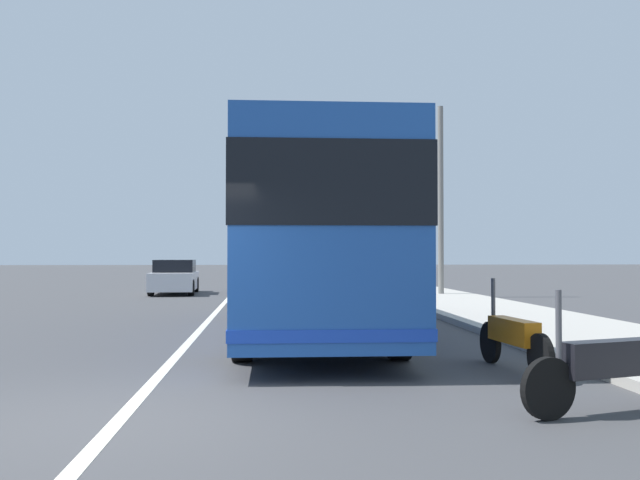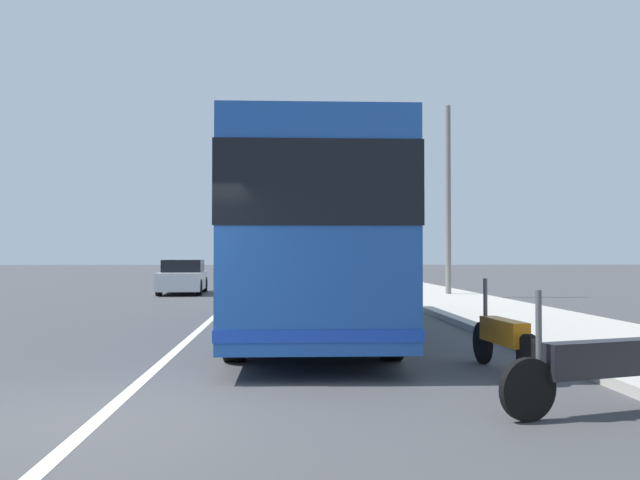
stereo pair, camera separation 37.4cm
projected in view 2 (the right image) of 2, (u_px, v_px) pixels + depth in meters
ground_plane at (100, 418)px, 6.74m from camera, size 220.00×220.00×0.00m
sidewalk_curb at (513, 317)px, 17.12m from camera, size 110.00×3.60×0.14m
lane_divider_line at (209, 321)px, 16.72m from camera, size 110.00×0.16×0.01m
coach_bus at (307, 235)px, 14.08m from camera, size 11.28×2.74×3.49m
motorcycle_far_end at (599, 367)px, 6.92m from camera, size 0.79×2.27×1.25m
motorcycle_by_tree at (504, 338)px, 9.40m from camera, size 2.17×0.34×1.25m
car_side_street at (310, 276)px, 28.87m from camera, size 4.63×2.10×1.52m
car_ahead_same_lane at (183, 277)px, 28.73m from camera, size 4.56×1.92×1.41m
car_far_distant at (288, 270)px, 40.00m from camera, size 4.19×1.88×1.49m
utility_pole at (448, 201)px, 26.21m from camera, size 0.21×0.21×7.28m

